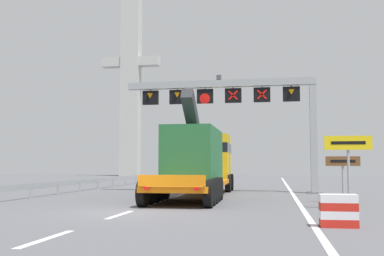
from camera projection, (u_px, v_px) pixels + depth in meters
The scene contains 10 objects.
ground at pixel (130, 212), 16.34m from camera, with size 112.00×112.00×0.00m, color #5B5B60.
lane_markings at pixel (195, 190), 30.55m from camera, with size 0.20×43.52×0.01m.
edge_line_right at pixel (292, 193), 27.04m from camera, with size 0.20×63.00×0.01m, color silver.
overhead_lane_gantry at pixel (240, 100), 28.40m from camera, with size 12.14×0.90×7.36m.
heavy_haul_truck_orange at pixel (201, 160), 25.60m from camera, with size 3.20×14.10×5.30m.
exit_sign_yellow at pixel (348, 152), 17.57m from camera, with size 1.79×0.15×2.83m.
tourist_info_sign_brown at pixel (343, 167), 20.58m from camera, with size 1.51×0.15×2.09m.
crash_barrier_striped at pixel (338, 211), 12.49m from camera, with size 1.01×0.52×0.90m.
guardrail_left at pixel (105, 180), 33.55m from camera, with size 0.13×36.43×0.76m.
bridge_pylon_distant at pixel (131, 81), 69.79m from camera, with size 9.00×2.00×28.21m.
Camera 1 is at (5.09, -15.89, 1.72)m, focal length 42.49 mm.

